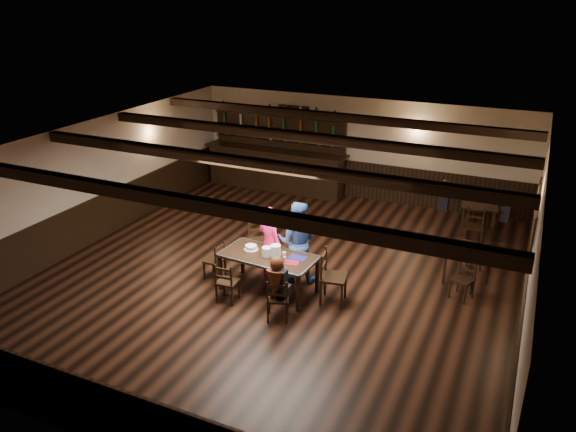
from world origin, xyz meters
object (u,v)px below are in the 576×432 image
at_px(dining_table, 268,258).
at_px(cake, 251,248).
at_px(woman_pink, 270,244).
at_px(man_blue, 297,242).
at_px(chair_near_left, 226,280).
at_px(chair_near_right, 277,297).
at_px(bar_counter, 276,164).

bearing_deg(dining_table, cake, 168.11).
relative_size(woman_pink, man_blue, 0.94).
height_order(chair_near_left, cake, cake).
distance_m(chair_near_left, woman_pink, 1.20).
height_order(chair_near_right, woman_pink, woman_pink).
height_order(chair_near_left, woman_pink, woman_pink).
bearing_deg(cake, chair_near_right, -43.14).
relative_size(chair_near_right, man_blue, 0.49).
xyz_separation_m(chair_near_right, cake, (-0.99, 0.93, 0.32)).
distance_m(chair_near_right, bar_counter, 6.90).
distance_m(man_blue, cake, 0.90).
xyz_separation_m(dining_table, man_blue, (0.29, 0.65, 0.13)).
height_order(woman_pink, cake, woman_pink).
bearing_deg(man_blue, woman_pink, 10.08).
bearing_deg(man_blue, chair_near_right, 86.19).
bearing_deg(dining_table, chair_near_left, -127.06).
relative_size(chair_near_left, cake, 2.91).
distance_m(dining_table, cake, 0.43).
bearing_deg(cake, man_blue, 39.12).
xyz_separation_m(dining_table, cake, (-0.40, 0.09, 0.11)).
height_order(dining_table, man_blue, man_blue).
bearing_deg(bar_counter, man_blue, -60.23).
xyz_separation_m(woman_pink, bar_counter, (-2.22, 4.94, -0.04)).
bearing_deg(chair_near_right, dining_table, 124.86).
relative_size(chair_near_right, woman_pink, 0.52).
xyz_separation_m(chair_near_left, woman_pink, (0.34, 1.11, 0.31)).
height_order(chair_near_left, chair_near_right, chair_near_right).
bearing_deg(man_blue, dining_table, 50.83).
bearing_deg(man_blue, bar_counter, -75.38).
distance_m(chair_near_left, cake, 0.85).
height_order(chair_near_right, bar_counter, bar_counter).
bearing_deg(woman_pink, man_blue, -135.17).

